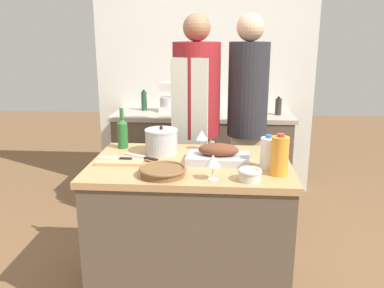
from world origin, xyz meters
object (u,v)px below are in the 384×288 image
(wine_glass_right, at_px, (213,161))
(cutting_board, at_px, (121,161))
(wine_bottle_green, at_px, (123,132))
(wine_glass_left, at_px, (202,135))
(stand_mixer, at_px, (169,100))
(condiment_bottle_tall, at_px, (144,101))
(stock_pot, at_px, (161,141))
(knife_chef, at_px, (142,157))
(wicker_basket, at_px, (163,171))
(mixing_bowl, at_px, (250,174))
(milk_jug, at_px, (268,153))
(knife_bread, at_px, (127,157))
(condiment_bottle_short, at_px, (278,107))
(knife_paring, at_px, (117,158))
(person_cook_guest, at_px, (247,117))
(roasting_pan, at_px, (218,155))
(person_cook_aproned, at_px, (196,119))
(juice_jug, at_px, (280,156))

(wine_glass_right, bearing_deg, cutting_board, 155.32)
(wine_bottle_green, xyz_separation_m, wine_glass_left, (0.53, 0.00, -0.01))
(stand_mixer, relative_size, condiment_bottle_tall, 1.39)
(wine_bottle_green, relative_size, stand_mixer, 0.97)
(stock_pot, distance_m, knife_chef, 0.20)
(wicker_basket, xyz_separation_m, knife_chef, (-0.17, 0.26, -0.01))
(wicker_basket, distance_m, mixing_bowl, 0.47)
(milk_jug, xyz_separation_m, knife_bread, (-0.86, 0.15, -0.09))
(wine_glass_right, relative_size, knife_bread, 0.80)
(cutting_board, xyz_separation_m, wine_bottle_green, (-0.06, 0.31, 0.10))
(condiment_bottle_short, bearing_deg, wine_bottle_green, -135.11)
(mixing_bowl, xyz_separation_m, wine_bottle_green, (-0.82, 0.57, 0.07))
(wicker_basket, relative_size, knife_paring, 1.31)
(wicker_basket, bearing_deg, person_cook_guest, 64.30)
(condiment_bottle_tall, bearing_deg, wine_glass_right, -68.94)
(roasting_pan, xyz_separation_m, knife_bread, (-0.57, 0.05, -0.04))
(knife_chef, bearing_deg, condiment_bottle_tall, 100.28)
(wicker_basket, bearing_deg, knife_paring, 144.29)
(wine_glass_right, bearing_deg, condiment_bottle_short, 72.09)
(roasting_pan, distance_m, person_cook_aproned, 0.81)
(wicker_basket, height_order, knife_bread, wicker_basket)
(cutting_board, xyz_separation_m, stand_mixer, (0.09, 1.57, 0.12))
(knife_chef, distance_m, condiment_bottle_short, 1.76)
(wicker_basket, relative_size, wine_glass_left, 2.00)
(mixing_bowl, height_order, juice_jug, juice_jug)
(cutting_board, xyz_separation_m, mixing_bowl, (0.76, -0.26, 0.03))
(knife_chef, bearing_deg, person_cook_guest, 49.86)
(stock_pot, bearing_deg, wine_glass_right, -53.83)
(cutting_board, bearing_deg, roasting_pan, 4.58)
(condiment_bottle_tall, bearing_deg, juice_jug, -58.62)
(roasting_pan, height_order, condiment_bottle_short, condiment_bottle_short)
(wine_bottle_green, xyz_separation_m, knife_paring, (0.03, -0.30, -0.09))
(person_cook_aproned, bearing_deg, knife_chef, -95.54)
(mixing_bowl, relative_size, knife_chef, 0.56)
(cutting_board, relative_size, mixing_bowl, 2.21)
(mixing_bowl, height_order, knife_chef, mixing_bowl)
(cutting_board, bearing_deg, person_cook_aproned, 64.22)
(stock_pot, height_order, wine_glass_left, stock_pot)
(stock_pot, relative_size, condiment_bottle_short, 1.24)
(stock_pot, xyz_separation_m, stand_mixer, (-0.13, 1.36, 0.05))
(wine_bottle_green, bearing_deg, wine_glass_right, -42.46)
(cutting_board, bearing_deg, milk_jug, -3.08)
(wicker_basket, xyz_separation_m, condiment_bottle_tall, (-0.45, 1.84, 0.08))
(condiment_bottle_short, distance_m, person_cook_aproned, 0.98)
(wicker_basket, xyz_separation_m, wine_glass_right, (0.27, -0.04, 0.08))
(knife_paring, bearing_deg, condiment_bottle_short, 52.11)
(knife_bread, bearing_deg, cutting_board, -98.65)
(wicker_basket, distance_m, milk_jug, 0.61)
(cutting_board, height_order, wine_glass_left, wine_glass_left)
(person_cook_aproned, bearing_deg, cutting_board, -101.64)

